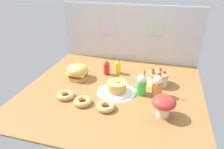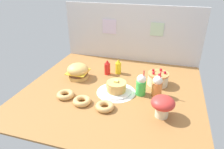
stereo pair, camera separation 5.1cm
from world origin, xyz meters
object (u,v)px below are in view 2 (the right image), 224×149
(cream_soda_cup, at_px, (141,85))
(orange_float_cup, at_px, (157,86))
(ketchup_bottle, at_px, (107,68))
(burger, at_px, (78,71))
(donut_chocolate, at_px, (82,101))
(layer_cake, at_px, (158,79))
(mushroom_stool, at_px, (163,105))
(mustard_bottle, at_px, (118,67))
(donut_vanilla, at_px, (105,106))
(donut_pink_glaze, at_px, (65,95))
(pancake_stack, at_px, (116,88))

(cream_soda_cup, height_order, orange_float_cup, same)
(ketchup_bottle, height_order, orange_float_cup, orange_float_cup)
(burger, bearing_deg, donut_chocolate, -61.37)
(layer_cake, relative_size, mushroom_stool, 1.13)
(burger, bearing_deg, cream_soda_cup, -11.25)
(ketchup_bottle, height_order, mushroom_stool, mushroom_stool)
(mustard_bottle, bearing_deg, cream_soda_cup, -49.36)
(layer_cake, relative_size, donut_vanilla, 1.34)
(donut_pink_glaze, relative_size, donut_vanilla, 1.00)
(mustard_bottle, distance_m, mushroom_stool, 1.07)
(pancake_stack, bearing_deg, ketchup_bottle, 120.02)
(cream_soda_cup, xyz_separation_m, donut_pink_glaze, (-0.84, -0.31, -0.10))
(donut_pink_glaze, bearing_deg, orange_float_cup, 18.27)
(burger, xyz_separation_m, layer_cake, (1.07, 0.12, -0.01))
(cream_soda_cup, bearing_deg, orange_float_cup, 7.47)
(ketchup_bottle, relative_size, cream_soda_cup, 0.67)
(layer_cake, relative_size, cream_soda_cup, 0.83)
(donut_chocolate, bearing_deg, donut_pink_glaze, 164.84)
(donut_pink_glaze, bearing_deg, layer_cake, 31.41)
(donut_pink_glaze, bearing_deg, donut_chocolate, -15.16)
(burger, height_order, ketchup_bottle, ketchup_bottle)
(pancake_stack, relative_size, layer_cake, 1.36)
(cream_soda_cup, bearing_deg, ketchup_bottle, 143.78)
(layer_cake, distance_m, donut_pink_glaze, 1.18)
(cream_soda_cup, bearing_deg, donut_pink_glaze, -159.49)
(ketchup_bottle, xyz_separation_m, donut_vanilla, (0.23, -0.80, -0.07))
(mustard_bottle, height_order, donut_chocolate, mustard_bottle)
(burger, bearing_deg, mustard_bottle, 30.60)
(donut_vanilla, bearing_deg, ketchup_bottle, 105.96)
(pancake_stack, bearing_deg, donut_vanilla, -94.06)
(pancake_stack, xyz_separation_m, mushroom_stool, (0.57, -0.31, 0.08))
(donut_vanilla, bearing_deg, layer_cake, 55.15)
(ketchup_bottle, relative_size, mushroom_stool, 0.91)
(mushroom_stool, bearing_deg, pancake_stack, 151.04)
(ketchup_bottle, relative_size, donut_vanilla, 1.08)
(donut_pink_glaze, height_order, donut_vanilla, same)
(donut_pink_glaze, distance_m, mushroom_stool, 1.12)
(burger, xyz_separation_m, donut_vanilla, (0.58, -0.58, -0.07))
(ketchup_bottle, relative_size, orange_float_cup, 0.67)
(pancake_stack, xyz_separation_m, orange_float_cup, (0.48, 0.06, 0.06))
(pancake_stack, distance_m, mushroom_stool, 0.65)
(ketchup_bottle, xyz_separation_m, cream_soda_cup, (0.55, -0.40, 0.03))
(orange_float_cup, distance_m, mushroom_stool, 0.39)
(ketchup_bottle, bearing_deg, orange_float_cup, -27.24)
(layer_cake, bearing_deg, ketchup_bottle, 172.23)
(layer_cake, bearing_deg, donut_vanilla, -124.85)
(donut_chocolate, relative_size, donut_vanilla, 1.00)
(mustard_bottle, bearing_deg, donut_vanilla, -84.33)
(ketchup_bottle, height_order, donut_vanilla, ketchup_bottle)
(donut_pink_glaze, relative_size, mushroom_stool, 0.85)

